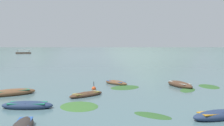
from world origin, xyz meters
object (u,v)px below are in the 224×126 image
Objects in this scene: rowboat_0 at (116,83)px; rowboat_1 at (218,115)px; rowboat_4 at (11,93)px; rowboat_5 at (180,85)px; rowboat_2 at (86,94)px; rowboat_3 at (27,105)px; ferry_0 at (23,53)px; mooring_buoy at (94,89)px.

rowboat_0 is 0.82× the size of rowboat_1.
rowboat_4 is 17.40m from rowboat_5.
rowboat_0 is 7.24m from rowboat_5.
rowboat_2 is 5.74m from rowboat_3.
rowboat_3 is 0.84× the size of rowboat_4.
ferry_0 reaches higher than rowboat_5.
rowboat_4 is at bearing 156.51° from rowboat_1.
rowboat_1 is at bearing -64.75° from rowboat_0.
rowboat_3 is 140.05m from ferry_0.
mooring_buoy is at bearing 23.00° from rowboat_4.
rowboat_5 is (0.61, 12.06, 0.03)m from rowboat_1.
ferry_0 is (-64.27, 120.71, 0.21)m from rowboat_5.
mooring_buoy is at bearing -167.98° from rowboat_5.
rowboat_2 is 0.74× the size of rowboat_4.
mooring_buoy is at bearing -65.88° from ferry_0.
rowboat_2 is 11.07m from rowboat_5.
rowboat_0 is at bearing 60.96° from rowboat_3.
rowboat_2 is at bearing -150.91° from rowboat_5.
ferry_0 is 9.38× the size of mooring_buoy.
rowboat_3 reaches higher than rowboat_0.
rowboat_4 is at bearing -162.99° from rowboat_5.
rowboat_1 is 1.02× the size of rowboat_3.
ferry_0 reaches higher than rowboat_1.
rowboat_3 is at bearing -143.88° from rowboat_5.
rowboat_5 reaches higher than rowboat_3.
rowboat_4 is 134.51m from ferry_0.
rowboat_5 is at bearing 17.01° from rowboat_4.
rowboat_2 is at bearing -2.39° from rowboat_4.
ferry_0 is (-47.63, 125.80, 0.23)m from rowboat_4.
rowboat_0 is 3.26× the size of mooring_buoy.
rowboat_4 is (-3.26, 4.67, 0.02)m from rowboat_3.
rowboat_5 is at bearing -12.90° from rowboat_0.
rowboat_4 is at bearing 124.91° from rowboat_3.
rowboat_4 is (-6.97, 0.29, 0.07)m from rowboat_2.
rowboat_0 is 0.35× the size of ferry_0.
rowboat_0 is 7.47m from rowboat_2.
rowboat_5 is 0.48× the size of ferry_0.
rowboat_5 is 9.54m from mooring_buoy.
mooring_buoy reaches higher than rowboat_3.
rowboat_3 is 8.77m from mooring_buoy.
rowboat_0 is 0.83× the size of rowboat_3.
rowboat_4 is at bearing -157.00° from mooring_buoy.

